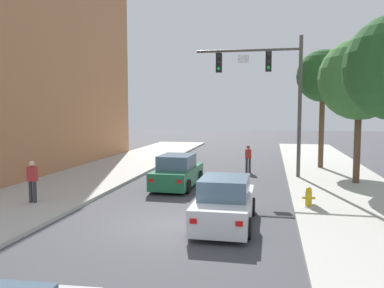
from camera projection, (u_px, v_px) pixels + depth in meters
name	position (u px, v px, depth m)	size (l,w,h in m)	color
ground_plane	(173.00, 224.00, 12.87)	(120.00, 120.00, 0.00)	#424247
traffic_signal_mast	(270.00, 81.00, 20.97)	(5.67, 0.38, 7.50)	#514C47
car_lead_green	(177.00, 173.00, 18.94)	(1.92, 4.28, 1.60)	#1E663D
car_following_white	(225.00, 203.00, 12.75)	(1.84, 4.24, 1.60)	silver
pedestrian_sidewalk_left_walker	(32.00, 179.00, 15.17)	(0.36, 0.22, 1.64)	#333338
pedestrian_crossing_road	(248.00, 157.00, 23.33)	(0.36, 0.22, 1.64)	#333338
fire_hydrant	(309.00, 197.00, 14.70)	(0.48, 0.24, 0.72)	gold
street_tree_second	(360.00, 80.00, 18.92)	(3.96, 3.96, 7.06)	brown
street_tree_third	(323.00, 77.00, 24.02)	(3.21, 3.21, 7.29)	brown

